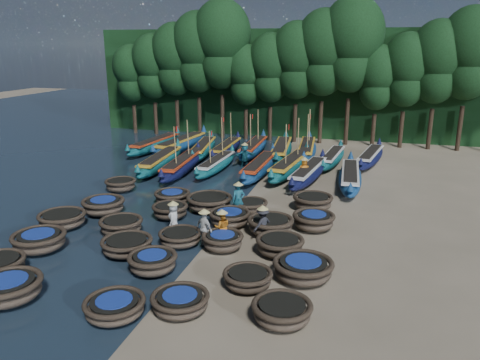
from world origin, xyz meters
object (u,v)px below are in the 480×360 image
(coracle_14, at_px, (280,245))
(coracle_22, at_px, (209,202))
(coracle_20, at_px, (121,185))
(long_boat_16, at_px, (332,158))
(coracle_21, at_px, (172,197))
(long_boat_15, at_px, (307,150))
(long_boat_12, at_px, (226,149))
(coracle_8, at_px, (248,278))
(fisherman_2, at_px, (222,226))
(long_boat_17, at_px, (370,157))
(coracle_4, at_px, (282,311))
(coracle_9, at_px, (303,269))
(coracle_6, at_px, (127,245))
(long_boat_7, at_px, (309,173))
(long_boat_4, at_px, (216,164))
(coracle_1, at_px, (9,288))
(coracle_2, at_px, (115,307))
(long_boat_9, at_px, (155,144))
(coracle_24, at_px, (313,202))
(long_boat_5, at_px, (260,167))
(coracle_12, at_px, (180,237))
(long_boat_2, at_px, (160,161))
(coracle_11, at_px, (121,225))
(long_boat_13, at_px, (253,148))
(fisherman_3, at_px, (263,223))
(long_boat_11, at_px, (203,149))
(fisherman_0, at_px, (174,217))
(fisherman_5, at_px, (245,155))
(coracle_13, at_px, (223,241))
(fisherman_6, at_px, (304,170))
(coracle_15, at_px, (103,205))
(coracle_5, at_px, (39,240))
(coracle_18, at_px, (270,225))
(long_boat_8, at_px, (350,177))
(long_boat_3, at_px, (182,165))
(coracle_16, at_px, (170,210))
(fisherman_4, at_px, (205,227))

(coracle_14, bearing_deg, coracle_22, 136.96)
(coracle_20, height_order, long_boat_16, long_boat_16)
(coracle_21, height_order, long_boat_15, long_boat_15)
(long_boat_12, xyz_separation_m, long_boat_16, (8.53, -0.80, -0.03))
(coracle_20, bearing_deg, coracle_8, -41.68)
(long_boat_15, height_order, fisherman_2, long_boat_15)
(coracle_21, bearing_deg, long_boat_17, 49.96)
(coracle_4, height_order, coracle_22, coracle_22)
(coracle_9, relative_size, coracle_22, 1.11)
(coracle_6, distance_m, long_boat_7, 14.52)
(coracle_22, height_order, long_boat_4, long_boat_4)
(coracle_1, bearing_deg, long_boat_15, 74.09)
(coracle_2, height_order, long_boat_9, long_boat_9)
(coracle_24, height_order, long_boat_5, long_boat_5)
(coracle_2, bearing_deg, coracle_12, 91.69)
(long_boat_9, bearing_deg, long_boat_2, -55.21)
(coracle_11, bearing_deg, long_boat_13, 83.57)
(coracle_24, bearing_deg, fisherman_3, -109.85)
(long_boat_11, distance_m, fisherman_3, 17.38)
(coracle_24, xyz_separation_m, long_boat_12, (-8.38, 11.22, 0.04))
(fisherman_0, bearing_deg, coracle_8, 42.14)
(coracle_21, relative_size, long_boat_15, 0.27)
(coracle_12, distance_m, long_boat_7, 12.47)
(long_boat_9, bearing_deg, fisherman_5, -14.86)
(coracle_2, distance_m, fisherman_5, 19.97)
(coracle_13, bearing_deg, long_boat_4, 109.63)
(coracle_4, bearing_deg, fisherman_3, 108.43)
(coracle_1, height_order, long_boat_13, long_boat_13)
(coracle_20, distance_m, fisherman_6, 11.56)
(coracle_14, xyz_separation_m, fisherman_0, (-5.26, 0.94, 0.39))
(coracle_21, relative_size, fisherman_5, 1.18)
(coracle_13, distance_m, fisherman_5, 14.26)
(long_boat_17, bearing_deg, coracle_1, -106.94)
(long_boat_7, bearing_deg, coracle_9, -75.79)
(coracle_22, height_order, long_boat_17, long_boat_17)
(coracle_1, distance_m, long_boat_16, 24.41)
(coracle_14, xyz_separation_m, long_boat_5, (-3.75, 12.11, 0.11))
(coracle_15, bearing_deg, coracle_1, -80.06)
(coracle_5, xyz_separation_m, long_boat_5, (6.36, 14.51, 0.08))
(coracle_15, xyz_separation_m, coracle_18, (9.02, -0.32, -0.01))
(coracle_15, xyz_separation_m, fisherman_3, (8.81, -1.06, 0.34))
(coracle_5, height_order, coracle_21, coracle_5)
(coracle_18, relative_size, long_boat_8, 0.27)
(coracle_11, bearing_deg, long_boat_3, 97.46)
(coracle_8, xyz_separation_m, coracle_16, (-5.66, 5.85, 0.04))
(coracle_6, height_order, long_boat_12, long_boat_12)
(long_boat_4, xyz_separation_m, fisherman_0, (1.68, -11.33, 0.34))
(fisherman_5, bearing_deg, fisherman_4, -113.31)
(coracle_20, distance_m, long_boat_8, 14.28)
(coracle_21, bearing_deg, coracle_9, -39.11)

